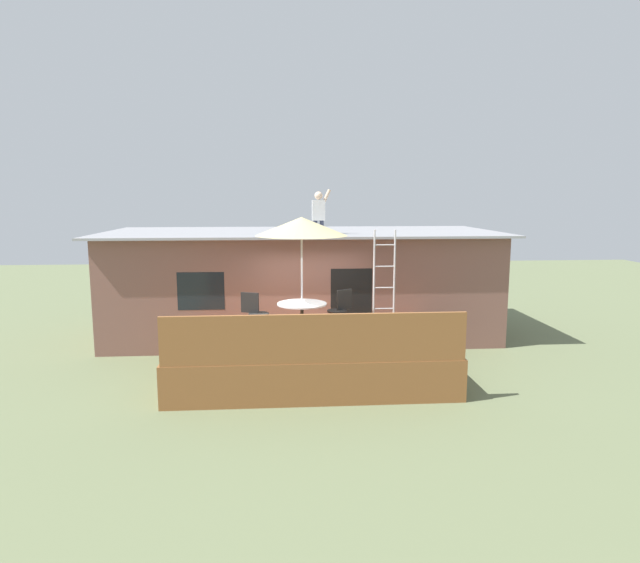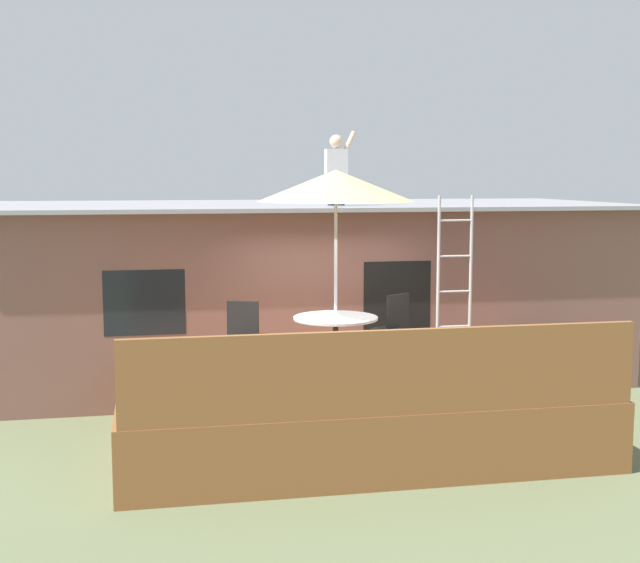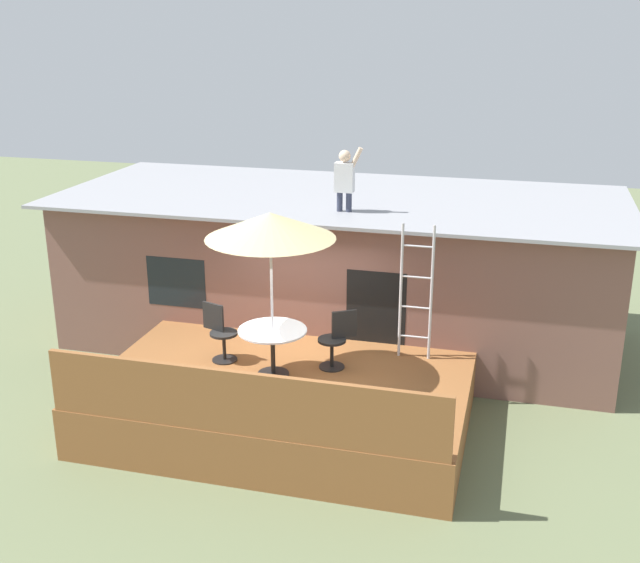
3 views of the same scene
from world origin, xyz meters
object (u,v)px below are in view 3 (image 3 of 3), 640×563
step_ladder (416,292)px  patio_chair_left (220,333)px  patio_chair_right (336,340)px  patio_table (273,339)px  patio_umbrella (270,226)px  person_figure (345,176)px

step_ladder → patio_chair_left: 3.15m
patio_chair_left → patio_chair_right: bearing=24.6°
patio_table → patio_umbrella: size_ratio=0.41×
patio_table → patio_chair_right: bearing=31.4°
person_figure → patio_chair_right: bearing=-80.2°
patio_umbrella → person_figure: size_ratio=2.29×
patio_table → patio_chair_left: (-0.98, 0.33, -0.13)m
step_ladder → person_figure: 2.42m
patio_umbrella → step_ladder: bearing=31.4°
step_ladder → patio_chair_right: 1.45m
patio_table → person_figure: bearing=77.5°
step_ladder → patio_chair_right: bearing=-148.5°
patio_umbrella → person_figure: person_figure is taller
patio_umbrella → patio_table: bearing=-143.1°
patio_table → step_ladder: size_ratio=0.47×
person_figure → patio_chair_right: person_figure is taller
patio_umbrella → patio_chair_left: bearing=161.4°
step_ladder → person_figure: person_figure is taller
patio_chair_right → patio_umbrella: bearing=0.0°
patio_table → patio_chair_left: bearing=161.4°
patio_chair_right → step_ladder: bearing=-179.9°
patio_table → patio_umbrella: patio_umbrella is taller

